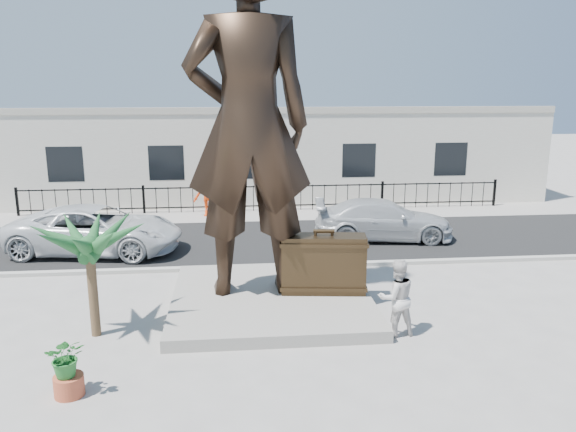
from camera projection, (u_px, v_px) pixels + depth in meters
name	position (u px, v px, depth m)	size (l,w,h in m)	color
ground	(296.00, 327.00, 13.59)	(100.00, 100.00, 0.00)	#9E9991
street	(273.00, 239.00, 21.33)	(40.00, 7.00, 0.01)	black
curb	(280.00, 266.00, 17.93)	(40.00, 0.25, 0.12)	#A5A399
far_sidewalk	(266.00, 215.00, 25.21)	(40.00, 2.50, 0.02)	#9E9991
plinth	(271.00, 299.00, 14.96)	(5.20, 5.20, 0.30)	gray
fence	(265.00, 198.00, 25.85)	(22.00, 0.10, 1.20)	black
building	(260.00, 153.00, 29.55)	(28.00, 7.00, 4.40)	silver
statue	(248.00, 125.00, 14.19)	(3.24, 2.12, 8.87)	black
suitcase	(323.00, 264.00, 14.90)	(2.22, 0.71, 1.56)	#342515
tourist	(396.00, 297.00, 12.99)	(0.90, 0.70, 1.84)	silver
car_white	(96.00, 230.00, 19.41)	(2.70, 5.86, 1.63)	silver
car_silver	(383.00, 220.00, 21.12)	(2.09, 5.14, 1.49)	#B5B7BA
worker	(208.00, 194.00, 24.70)	(1.26, 0.72, 1.95)	red
palm_tree	(97.00, 335.00, 13.17)	(1.80, 1.80, 3.20)	#1B4B23
planter	(69.00, 386.00, 10.58)	(0.56, 0.56, 0.40)	#B04B2E
shrub	(66.00, 357.00, 10.44)	(0.71, 0.61, 0.79)	#216727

